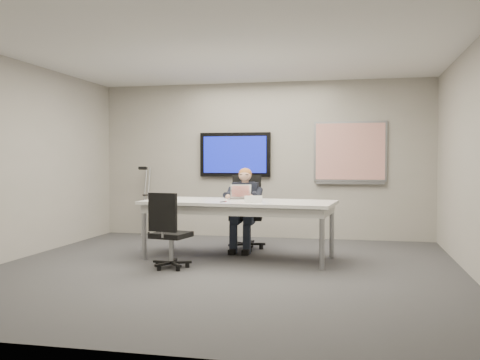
% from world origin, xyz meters
% --- Properties ---
extents(floor, '(6.00, 6.00, 0.02)m').
position_xyz_m(floor, '(0.00, 0.00, 0.00)').
color(floor, '#3D3D40').
rests_on(floor, ground).
extents(ceiling, '(6.00, 6.00, 0.02)m').
position_xyz_m(ceiling, '(0.00, 0.00, 2.80)').
color(ceiling, silver).
rests_on(ceiling, wall_back).
extents(wall_back, '(6.00, 0.02, 2.80)m').
position_xyz_m(wall_back, '(0.00, 3.00, 1.40)').
color(wall_back, '#9D998D').
rests_on(wall_back, ground).
extents(wall_front, '(6.00, 0.02, 2.80)m').
position_xyz_m(wall_front, '(0.00, -3.00, 1.40)').
color(wall_front, '#9D998D').
rests_on(wall_front, ground).
extents(wall_left, '(0.02, 6.00, 2.80)m').
position_xyz_m(wall_left, '(-3.00, 0.00, 1.40)').
color(wall_left, '#9D998D').
rests_on(wall_left, ground).
extents(wall_right, '(0.02, 6.00, 2.80)m').
position_xyz_m(wall_right, '(3.00, 0.00, 1.40)').
color(wall_right, '#9D998D').
rests_on(wall_right, ground).
extents(conference_table, '(2.75, 1.34, 0.82)m').
position_xyz_m(conference_table, '(0.04, 0.80, 0.73)').
color(conference_table, white).
rests_on(conference_table, ground).
extents(tv_display, '(1.30, 0.09, 0.80)m').
position_xyz_m(tv_display, '(-0.50, 2.95, 1.50)').
color(tv_display, black).
rests_on(tv_display, wall_back).
extents(whiteboard, '(1.25, 0.08, 1.10)m').
position_xyz_m(whiteboard, '(1.55, 2.97, 1.53)').
color(whiteboard, gray).
rests_on(whiteboard, wall_back).
extents(office_chair_far, '(0.62, 0.62, 1.15)m').
position_xyz_m(office_chair_far, '(-0.04, 1.69, 0.36)').
color(office_chair_far, black).
rests_on(office_chair_far, ground).
extents(office_chair_near, '(0.55, 0.55, 0.98)m').
position_xyz_m(office_chair_near, '(-0.68, -0.08, 0.31)').
color(office_chair_near, black).
rests_on(office_chair_near, ground).
extents(seated_person, '(0.40, 0.69, 1.27)m').
position_xyz_m(seated_person, '(-0.03, 1.44, 0.51)').
color(seated_person, '#1E2432').
rests_on(seated_person, office_chair_far).
extents(crutch, '(0.36, 0.64, 1.35)m').
position_xyz_m(crutch, '(-2.17, 2.79, 0.66)').
color(crutch, '#96999D').
rests_on(crutch, ground).
extents(laptop, '(0.35, 0.36, 0.21)m').
position_xyz_m(laptop, '(-0.01, 1.07, 0.88)').
color(laptop, '#B0B0B2').
rests_on(laptop, conference_table).
extents(name_tent, '(0.24, 0.14, 0.09)m').
position_xyz_m(name_tent, '(0.30, 0.53, 0.87)').
color(name_tent, white).
rests_on(name_tent, conference_table).
extents(pen, '(0.06, 0.14, 0.01)m').
position_xyz_m(pen, '(-0.12, 0.51, 0.83)').
color(pen, black).
rests_on(pen, conference_table).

